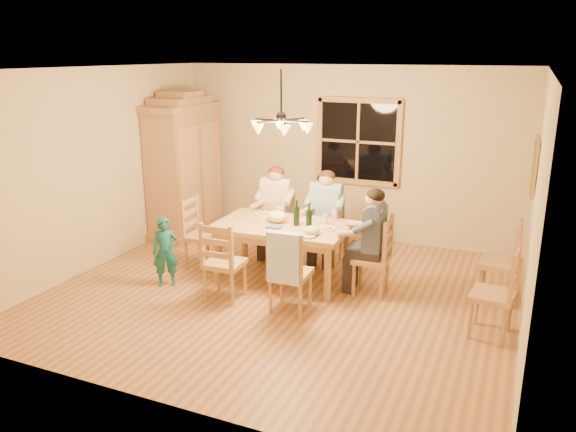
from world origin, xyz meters
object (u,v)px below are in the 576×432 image
at_px(dining_table, 282,232).
at_px(adult_plaid_man, 326,205).
at_px(wine_bottle_b, 309,216).
at_px(chair_far_left, 276,236).
at_px(chandelier, 281,125).
at_px(armoire, 185,170).
at_px(child, 166,252).
at_px(chair_spare_front, 491,308).
at_px(adult_slate_man, 373,228).
at_px(chair_spare_back, 497,275).
at_px(chair_near_left, 225,275).
at_px(chair_near_right, 290,285).
at_px(chair_far_right, 325,242).
at_px(adult_woman, 276,200).
at_px(chair_end_right, 371,270).
at_px(chair_end_left, 203,247).
at_px(wine_bottle_a, 297,213).

xyz_separation_m(dining_table, adult_plaid_man, (0.30, 0.81, 0.18)).
bearing_deg(wine_bottle_b, chair_far_left, 134.87).
xyz_separation_m(chandelier, dining_table, (-0.16, 0.39, -1.42)).
bearing_deg(chandelier, armoire, 146.54).
bearing_deg(child, chair_spare_front, -29.73).
relative_size(armoire, adult_slate_man, 2.63).
bearing_deg(chair_spare_back, chair_far_left, 86.33).
xyz_separation_m(chair_near_left, chair_spare_back, (3.01, 1.29, 0.00)).
bearing_deg(chair_near_right, adult_plaid_man, 93.37).
relative_size(chair_far_right, adult_woman, 1.13).
height_order(chair_far_right, chair_end_right, same).
height_order(chair_far_right, chair_near_left, same).
distance_m(armoire, chair_spare_back, 4.98).
distance_m(adult_woman, chair_spare_front, 3.37).
bearing_deg(wine_bottle_b, chandelier, -123.05).
height_order(adult_plaid_man, child, adult_plaid_man).
distance_m(chair_near_right, chair_spare_back, 2.51).
distance_m(chandelier, armoire, 3.08).
distance_m(chair_far_right, chair_end_left, 1.71).
relative_size(chandelier, child, 0.85).
xyz_separation_m(chair_far_right, chair_spare_front, (2.31, -1.32, 0.00)).
xyz_separation_m(armoire, dining_table, (2.26, -1.21, -0.40)).
xyz_separation_m(wine_bottle_a, chair_spare_front, (2.43, -0.54, -0.62)).
xyz_separation_m(chair_far_left, wine_bottle_b, (0.83, -0.84, 0.62)).
bearing_deg(chandelier, chair_near_right, -54.12).
xyz_separation_m(chair_far_right, chair_end_right, (0.87, -0.77, 0.00)).
xyz_separation_m(chandelier, chair_spare_front, (2.45, -0.12, -1.77)).
bearing_deg(chair_near_right, chair_end_left, 153.43).
bearing_deg(dining_table, wine_bottle_a, 7.67).
relative_size(chandelier, adult_woman, 0.88).
bearing_deg(adult_plaid_man, adult_slate_man, 136.64).
distance_m(chair_near_right, adult_slate_man, 1.22).
bearing_deg(chair_near_left, dining_table, 62.10).
xyz_separation_m(chair_near_right, adult_woman, (-0.90, 1.57, 0.54)).
relative_size(wine_bottle_a, wine_bottle_b, 1.00).
bearing_deg(chair_far_left, chair_far_right, -180.00).
xyz_separation_m(adult_plaid_man, chair_spare_front, (2.31, -1.32, -0.54)).
bearing_deg(chair_spare_back, chair_spare_front, -177.90).
distance_m(dining_table, chair_far_left, 0.97).
height_order(dining_table, child, child).
bearing_deg(adult_plaid_man, dining_table, 67.62).
xyz_separation_m(dining_table, adult_woman, (-0.45, 0.79, 0.18)).
relative_size(adult_slate_man, chair_spare_back, 0.88).
xyz_separation_m(chair_far_left, chair_end_right, (1.62, -0.75, 0.00)).
height_order(armoire, chair_end_right, armoire).
bearing_deg(adult_slate_man, wine_bottle_b, 94.58).
bearing_deg(chair_spare_front, adult_slate_man, 74.52).
relative_size(chair_spare_front, chair_spare_back, 1.00).
bearing_deg(armoire, chair_near_left, -47.38).
xyz_separation_m(armoire, adult_slate_man, (3.43, -1.17, -0.22)).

